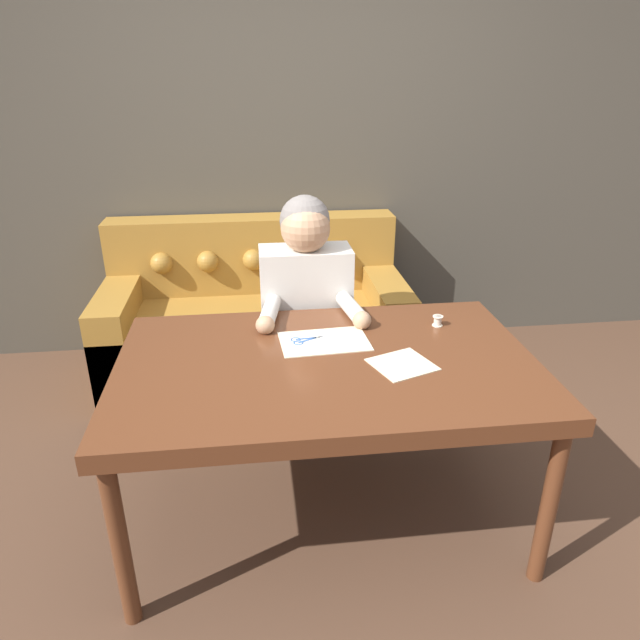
# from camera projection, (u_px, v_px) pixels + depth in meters

# --- Properties ---
(ground_plane) EXTENTS (16.00, 16.00, 0.00)m
(ground_plane) POSITION_uv_depth(u_px,v_px,m) (340.00, 519.00, 2.42)
(ground_plane) COLOR #4C3323
(wall_back) EXTENTS (8.00, 0.06, 2.60)m
(wall_back) POSITION_uv_depth(u_px,v_px,m) (298.00, 148.00, 3.53)
(wall_back) COLOR #474238
(wall_back) RESTS_ON ground_plane
(dining_table) EXTENTS (1.59, 1.00, 0.74)m
(dining_table) POSITION_uv_depth(u_px,v_px,m) (327.00, 375.00, 2.19)
(dining_table) COLOR #562D19
(dining_table) RESTS_ON ground_plane
(couch) EXTENTS (1.78, 0.86, 0.91)m
(couch) POSITION_uv_depth(u_px,v_px,m) (256.00, 322.00, 3.52)
(couch) COLOR olive
(couch) RESTS_ON ground_plane
(person) EXTENTS (0.49, 0.55, 1.23)m
(person) POSITION_uv_depth(u_px,v_px,m) (306.00, 316.00, 2.78)
(person) COLOR #33281E
(person) RESTS_ON ground_plane
(pattern_paper_main) EXTENTS (0.37, 0.25, 0.00)m
(pattern_paper_main) POSITION_uv_depth(u_px,v_px,m) (324.00, 341.00, 2.31)
(pattern_paper_main) COLOR beige
(pattern_paper_main) RESTS_ON dining_table
(pattern_paper_offcut) EXTENTS (0.27, 0.26, 0.00)m
(pattern_paper_offcut) POSITION_uv_depth(u_px,v_px,m) (402.00, 364.00, 2.13)
(pattern_paper_offcut) COLOR beige
(pattern_paper_offcut) RESTS_ON dining_table
(scissors) EXTENTS (0.25, 0.13, 0.01)m
(scissors) POSITION_uv_depth(u_px,v_px,m) (310.00, 339.00, 2.32)
(scissors) COLOR silver
(scissors) RESTS_ON dining_table
(thread_spool) EXTENTS (0.04, 0.04, 0.05)m
(thread_spool) POSITION_uv_depth(u_px,v_px,m) (438.00, 321.00, 2.44)
(thread_spool) COLOR beige
(thread_spool) RESTS_ON dining_table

